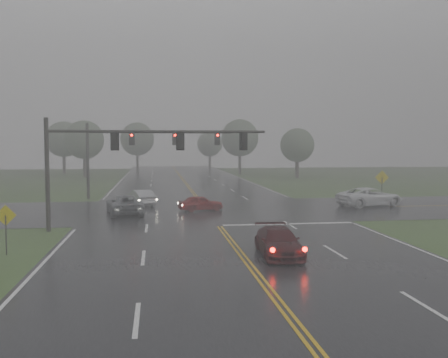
{
  "coord_description": "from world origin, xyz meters",
  "views": [
    {
      "loc": [
        -3.91,
        -16.47,
        5.14
      ],
      "look_at": [
        0.55,
        16.0,
        2.85
      ],
      "focal_mm": 40.0,
      "sensor_mm": 36.0,
      "label": 1
    }
  ],
  "objects": [
    {
      "name": "main_road",
      "position": [
        0.0,
        20.0,
        0.0
      ],
      "size": [
        18.0,
        160.0,
        0.02
      ],
      "primitive_type": "cube",
      "color": "black",
      "rests_on": "ground"
    },
    {
      "name": "signal_gantry_far",
      "position": [
        -5.9,
        31.41,
        5.02
      ],
      "size": [
        13.72,
        0.36,
        7.09
      ],
      "color": "black",
      "rests_on": "ground"
    },
    {
      "name": "tree_ne_a",
      "position": [
        10.48,
        68.3,
        6.2
      ],
      "size": [
        6.42,
        6.42,
        9.43
      ],
      "color": "#2F241E",
      "rests_on": "ground"
    },
    {
      "name": "sedan_silver",
      "position": [
        -5.17,
        25.5,
        0.0
      ],
      "size": [
        2.65,
        4.3,
        1.34
      ],
      "primitive_type": "imported",
      "rotation": [
        0.0,
        0.0,
        3.47
      ],
      "color": "#B3B7BC",
      "rests_on": "ground"
    },
    {
      "name": "sign_diamond_west",
      "position": [
        -10.81,
        7.55,
        1.58
      ],
      "size": [
        0.97,
        0.08,
        2.34
      ],
      "rotation": [
        0.0,
        0.0,
        -0.01
      ],
      "color": "black",
      "rests_on": "ground"
    },
    {
      "name": "ground",
      "position": [
        0.0,
        0.0,
        0.0
      ],
      "size": [
        180.0,
        180.0,
        0.0
      ],
      "primitive_type": "plane",
      "color": "#354D21",
      "rests_on": "ground"
    },
    {
      "name": "cross_street",
      "position": [
        0.0,
        22.0,
        0.0
      ],
      "size": [
        120.0,
        14.0,
        0.02
      ],
      "primitive_type": "cube",
      "color": "black",
      "rests_on": "ground"
    },
    {
      "name": "sign_diamond_east",
      "position": [
        15.32,
        23.9,
        1.95
      ],
      "size": [
        1.21,
        0.13,
        2.9
      ],
      "rotation": [
        0.0,
        0.0,
        -0.05
      ],
      "color": "black",
      "rests_on": "ground"
    },
    {
      "name": "tree_nw_a",
      "position": [
        -14.8,
        63.05,
        5.8
      ],
      "size": [
        6.01,
        6.01,
        8.82
      ],
      "color": "#2F241E",
      "rests_on": "ground"
    },
    {
      "name": "stop_bar",
      "position": [
        4.5,
        14.4,
        0.0
      ],
      "size": [
        8.5,
        0.5,
        0.01
      ],
      "primitive_type": "cube",
      "color": "silver",
      "rests_on": "ground"
    },
    {
      "name": "pickup_white",
      "position": [
        13.65,
        22.57,
        0.0
      ],
      "size": [
        5.97,
        3.83,
        1.53
      ],
      "primitive_type": "imported",
      "rotation": [
        0.0,
        0.0,
        1.82
      ],
      "color": "white",
      "rests_on": "ground"
    },
    {
      "name": "sedan_maroon",
      "position": [
        1.65,
        5.59,
        0.0
      ],
      "size": [
        1.95,
        4.43,
        1.27
      ],
      "primitive_type": "imported",
      "rotation": [
        0.0,
        0.0,
        -0.04
      ],
      "color": "#36090C",
      "rests_on": "ground"
    },
    {
      "name": "tree_nw_b",
      "position": [
        -19.69,
        73.22,
        5.98
      ],
      "size": [
        6.19,
        6.19,
        9.1
      ],
      "color": "#2F241E",
      "rests_on": "ground"
    },
    {
      "name": "signal_gantry_near",
      "position": [
        -6.11,
        13.76,
        4.73
      ],
      "size": [
        13.1,
        0.29,
        6.69
      ],
      "color": "black",
      "rests_on": "ground"
    },
    {
      "name": "tree_n_mid",
      "position": [
        -7.33,
        79.42,
        6.09
      ],
      "size": [
        6.3,
        6.3,
        9.26
      ],
      "color": "#2F241E",
      "rests_on": "ground"
    },
    {
      "name": "tree_n_far",
      "position": [
        7.5,
        88.89,
        5.15
      ],
      "size": [
        5.34,
        5.34,
        7.84
      ],
      "color": "#2F241E",
      "rests_on": "ground"
    },
    {
      "name": "car_grey",
      "position": [
        -6.2,
        20.53,
        0.0
      ],
      "size": [
        3.18,
        5.38,
        1.4
      ],
      "primitive_type": "imported",
      "rotation": [
        0.0,
        0.0,
        3.32
      ],
      "color": "slate",
      "rests_on": "ground"
    },
    {
      "name": "tree_e_near",
      "position": [
        17.43,
        57.1,
        4.98
      ],
      "size": [
        5.16,
        5.16,
        7.58
      ],
      "color": "#2F241E",
      "rests_on": "ground"
    },
    {
      "name": "sedan_red",
      "position": [
        -0.5,
        21.65,
        0.0
      ],
      "size": [
        3.64,
        2.04,
        1.17
      ],
      "primitive_type": "imported",
      "rotation": [
        0.0,
        0.0,
        1.77
      ],
      "color": "maroon",
      "rests_on": "ground"
    }
  ]
}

